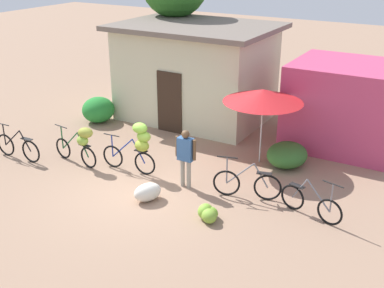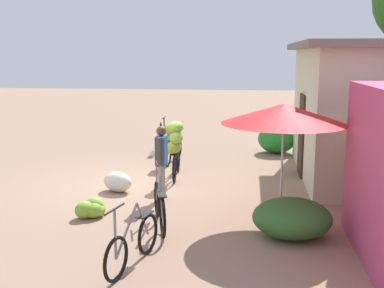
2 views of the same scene
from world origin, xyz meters
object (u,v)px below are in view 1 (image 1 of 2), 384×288
Objects in this scene: market_umbrella at (263,96)px; bicycle_near_pile at (81,142)px; produce_sack at (148,192)px; bicycle_rightmost at (311,203)px; banana_pile_on_ground at (208,213)px; bicycle_leftmost at (18,147)px; bicycle_by_shop at (247,184)px; building_low at (196,71)px; bicycle_center_loaded at (138,143)px; shop_pink at (346,105)px; person_vendor at (186,153)px.

bicycle_near_pile is at bearing -147.15° from market_umbrella.
market_umbrella is 4.10m from produce_sack.
bicycle_rightmost is 2.32m from banana_pile_on_ground.
bicycle_by_shop is (6.58, 1.19, 0.01)m from bicycle_leftmost.
building_low is 3.16× the size of bicycle_center_loaded.
shop_pink is 2.08× the size of person_vendor.
building_low is 6.33m from produce_sack.
shop_pink is at bearing 75.86° from bicycle_by_shop.
bicycle_rightmost is at bearing 4.67° from bicycle_near_pile.
market_umbrella is 3.12× the size of produce_sack.
bicycle_center_loaded is 1.08× the size of bicycle_rightmost.
market_umbrella is 1.31× the size of bicycle_leftmost.
bicycle_near_pile reaches higher than bicycle_rightmost.
bicycle_center_loaded is at bearing 133.54° from produce_sack.
banana_pile_on_ground is at bearing -41.35° from person_vendor.
bicycle_near_pile is 1.00× the size of bicycle_center_loaded.
bicycle_rightmost is 3.23m from person_vendor.
shop_pink is 4.75m from bicycle_rightmost.
bicycle_leftmost is at bearing -162.32° from bicycle_near_pile.
shop_pink reaches higher than market_umbrella.
bicycle_center_loaded is at bearing -178.53° from bicycle_rightmost.
shop_pink is 9.67m from bicycle_leftmost.
produce_sack is (-1.46, -3.42, -1.73)m from market_umbrella.
produce_sack is at bearing -1.58° from bicycle_leftmost.
shop_pink is at bearing 55.52° from market_umbrella.
bicycle_by_shop is at bearing -104.14° from shop_pink.
person_vendor is at bearing -170.87° from bicycle_by_shop.
shop_pink is at bearing 61.80° from produce_sack.
bicycle_center_loaded is (3.52, 0.99, 0.50)m from bicycle_leftmost.
bicycle_near_pile is 6.35m from bicycle_rightmost.
shop_pink is 4.57× the size of produce_sack.
building_low is at bearing 65.58° from bicycle_leftmost.
bicycle_rightmost is at bearing -45.47° from market_umbrella.
bicycle_near_pile is 1.03× the size of bicycle_by_shop.
bicycle_near_pile is at bearing 17.68° from bicycle_leftmost.
produce_sack is at bearing -161.07° from bicycle_rightmost.
banana_pile_on_ground is 0.40× the size of person_vendor.
market_umbrella is 2.76m from person_vendor.
market_umbrella reaches higher than produce_sack.
bicycle_center_loaded is 3.04m from banana_pile_on_ground.
shop_pink reaches higher than bicycle_near_pile.
banana_pile_on_ground is (-1.94, -1.26, -0.19)m from bicycle_rightmost.
bicycle_by_shop is at bearing 177.24° from bicycle_rightmost.
shop_pink reaches higher than bicycle_by_shop.
bicycle_by_shop is 1.39m from banana_pile_on_ground.
bicycle_leftmost is at bearing -114.42° from building_low.
bicycle_center_loaded is 2.38× the size of produce_sack.
bicycle_center_loaded reaches higher than banana_pile_on_ground.
bicycle_leftmost is at bearing -169.76° from bicycle_by_shop.
shop_pink is at bearing 48.47° from bicycle_center_loaded.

